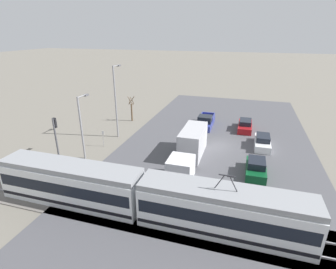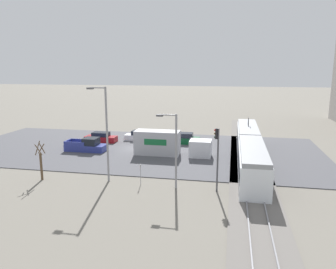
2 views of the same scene
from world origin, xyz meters
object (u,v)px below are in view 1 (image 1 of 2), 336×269
object	(u,v)px
pickup_truck	(205,122)
sedan_car_1	(263,142)
street_tree	(132,110)
no_parking_sign	(103,137)
street_lamp_mid_block	(116,98)
street_lamp_near_crossing	(82,123)
light_rail_tram	(141,196)
box_truck	(190,147)
traffic_light_pole	(57,140)
sedan_car_0	(256,168)
sedan_car_2	(245,126)

from	to	relation	value
pickup_truck	sedan_car_1	size ratio (longest dim) A/B	1.17
street_tree	no_parking_sign	xyz separation A→B (m)	(-0.74, 10.18, -0.57)
street_lamp_mid_block	street_lamp_near_crossing	bearing A→B (deg)	85.20
light_rail_tram	street_lamp_mid_block	bearing A→B (deg)	-57.14
box_truck	street_lamp_near_crossing	world-z (taller)	street_lamp_near_crossing
traffic_light_pole	street_lamp_mid_block	world-z (taller)	street_lamp_mid_block
street_lamp_near_crossing	no_parking_sign	world-z (taller)	street_lamp_near_crossing
light_rail_tram	sedan_car_1	size ratio (longest dim) A/B	5.18
light_rail_tram	box_truck	world-z (taller)	light_rail_tram
pickup_truck	sedan_car_1	distance (m)	9.49
sedan_car_0	no_parking_sign	bearing A→B (deg)	-5.69
sedan_car_2	street_tree	bearing A→B (deg)	-177.25
street_lamp_near_crossing	street_lamp_mid_block	world-z (taller)	street_lamp_mid_block
pickup_truck	sedan_car_0	xyz separation A→B (m)	(-7.07, 12.51, -0.03)
street_lamp_near_crossing	street_lamp_mid_block	bearing A→B (deg)	-94.80
sedan_car_1	street_lamp_near_crossing	size ratio (longest dim) A/B	0.67
sedan_car_1	sedan_car_0	bearing A→B (deg)	-96.58
traffic_light_pole	street_tree	world-z (taller)	traffic_light_pole
sedan_car_0	no_parking_sign	xyz separation A→B (m)	(18.00, -1.79, 0.51)
street_lamp_mid_block	no_parking_sign	distance (m)	5.46
pickup_truck	no_parking_sign	world-z (taller)	no_parking_sign
sedan_car_1	street_tree	xyz separation A→B (m)	(19.57, -4.71, 1.12)
sedan_car_0	street_lamp_mid_block	size ratio (longest dim) A/B	0.45
box_truck	no_parking_sign	bearing A→B (deg)	-2.52
sedan_car_1	no_parking_sign	size ratio (longest dim) A/B	2.34
box_truck	pickup_truck	xyz separation A→B (m)	(0.11, -11.20, -0.75)
sedan_car_0	street_lamp_near_crossing	size ratio (longest dim) A/B	0.60
traffic_light_pole	sedan_car_0	bearing A→B (deg)	-163.30
no_parking_sign	traffic_light_pole	bearing A→B (deg)	86.24
sedan_car_1	street_lamp_mid_block	size ratio (longest dim) A/B	0.50
light_rail_tram	sedan_car_1	distance (m)	18.74
sedan_car_2	pickup_truck	bearing A→B (deg)	-176.99
traffic_light_pole	street_lamp_near_crossing	xyz separation A→B (m)	(-0.13, -4.00, 0.37)
pickup_truck	traffic_light_pole	bearing A→B (deg)	57.71
sedan_car_0	box_truck	bearing A→B (deg)	-10.66
sedan_car_1	street_tree	bearing A→B (deg)	166.47
sedan_car_2	street_lamp_mid_block	world-z (taller)	street_lamp_mid_block
sedan_car_0	street_lamp_mid_block	xyz separation A→B (m)	(17.77, -5.37, 4.62)
box_truck	sedan_car_1	distance (m)	9.85
box_truck	street_tree	world-z (taller)	street_tree
light_rail_tram	sedan_car_1	xyz separation A→B (m)	(-9.36, -16.20, -1.02)
sedan_car_1	street_tree	world-z (taller)	street_tree
light_rail_tram	no_parking_sign	xyz separation A→B (m)	(9.47, -10.73, -0.47)
street_lamp_mid_block	box_truck	bearing A→B (deg)	159.41
street_lamp_mid_block	no_parking_sign	world-z (taller)	street_lamp_mid_block
street_lamp_mid_block	no_parking_sign	bearing A→B (deg)	86.29
box_truck	sedan_car_0	bearing A→B (deg)	169.34
sedan_car_1	no_parking_sign	world-z (taller)	no_parking_sign
street_tree	light_rail_tram	bearing A→B (deg)	116.02
traffic_light_pole	street_lamp_near_crossing	world-z (taller)	street_lamp_near_crossing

